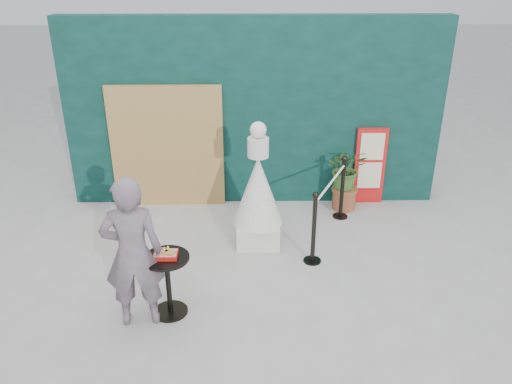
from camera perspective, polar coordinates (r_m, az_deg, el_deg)
name	(u,v)px	position (r m, az deg, el deg)	size (l,w,h in m)	color
ground	(258,314)	(5.93, 0.18, -13.75)	(60.00, 60.00, 0.00)	#ADAAA5
back_wall	(254,113)	(8.09, -0.21, 9.01)	(6.00, 0.30, 3.00)	black
bamboo_fence	(167,147)	(8.15, -10.11, 5.05)	(1.80, 0.08, 2.00)	tan
woman	(133,253)	(5.49, -13.92, -6.83)	(0.64, 0.42, 1.77)	slate
menu_board	(370,166)	(8.42, 12.88, 2.90)	(0.50, 0.07, 1.30)	red
statue	(258,196)	(6.94, 0.23, -0.45)	(0.70, 0.70, 1.81)	silver
cafe_table	(168,276)	(5.75, -10.07, -9.44)	(0.52, 0.52, 0.75)	black
food_basket	(166,254)	(5.59, -10.26, -6.97)	(0.26, 0.19, 0.11)	red
planter	(346,174)	(8.13, 10.25, 2.05)	(0.62, 0.54, 1.06)	#935C30
stanchion_barrier	(329,207)	(7.25, 8.37, -1.74)	(0.84, 1.54, 1.03)	black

